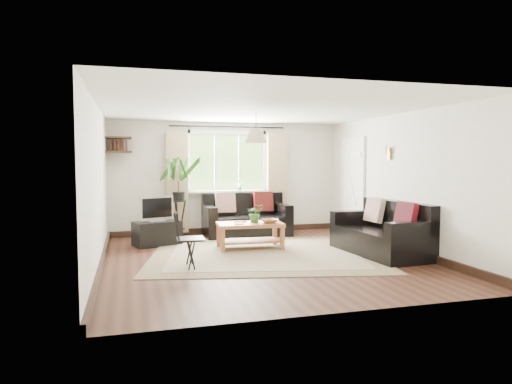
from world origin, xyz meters
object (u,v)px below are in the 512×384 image
object	(u,v)px
sofa_right	(380,229)
tv_stand	(157,233)
sofa_back	(247,216)
folding_chair	(190,240)
palm_stand	(179,197)
coffee_table	(250,236)

from	to	relation	value
sofa_right	tv_stand	distance (m)	4.03
sofa_back	folding_chair	bearing A→B (deg)	-120.67
sofa_right	folding_chair	distance (m)	3.20
palm_stand	sofa_back	bearing A→B (deg)	-4.97
sofa_back	coffee_table	bearing A→B (deg)	-102.53
tv_stand	folding_chair	bearing A→B (deg)	-98.98
sofa_right	palm_stand	world-z (taller)	palm_stand
coffee_table	folding_chair	xyz separation A→B (m)	(-1.21, -1.18, 0.18)
tv_stand	sofa_right	bearing A→B (deg)	-47.10
sofa_back	sofa_right	xyz separation A→B (m)	(1.68, -2.48, 0.01)
tv_stand	palm_stand	distance (m)	1.07
sofa_right	tv_stand	world-z (taller)	sofa_right
sofa_right	sofa_back	bearing A→B (deg)	-150.67
folding_chair	palm_stand	bearing A→B (deg)	-0.21
coffee_table	palm_stand	world-z (taller)	palm_stand
sofa_back	tv_stand	bearing A→B (deg)	-162.48
folding_chair	tv_stand	bearing A→B (deg)	12.70
coffee_table	tv_stand	xyz separation A→B (m)	(-1.58, 0.82, -0.01)
sofa_right	coffee_table	size ratio (longest dim) A/B	1.57
sofa_back	folding_chair	size ratio (longest dim) A/B	2.13
palm_stand	sofa_right	bearing A→B (deg)	-40.18
sofa_back	palm_stand	size ratio (longest dim) A/B	1.07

